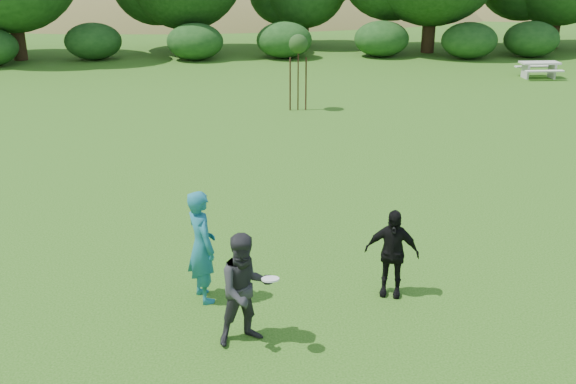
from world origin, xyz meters
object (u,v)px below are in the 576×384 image
object	(u,v)px
player_teal	(202,246)
player_grey	(246,289)
sapling	(298,46)
picnic_table	(539,67)
player_black	(392,253)

from	to	relation	value
player_teal	player_grey	bearing A→B (deg)	-176.27
sapling	picnic_table	size ratio (longest dim) A/B	1.58
sapling	player_black	bearing A→B (deg)	-88.07
player_teal	player_grey	size ratio (longest dim) A/B	1.10
picnic_table	player_teal	bearing A→B (deg)	-127.47
player_teal	sapling	distance (m)	14.20
player_grey	picnic_table	world-z (taller)	player_grey
player_black	picnic_table	size ratio (longest dim) A/B	0.91
picnic_table	player_black	bearing A→B (deg)	-120.58
sapling	picnic_table	xyz separation A→B (m)	(11.93, 5.48, -1.90)
player_teal	picnic_table	world-z (taller)	player_teal
player_grey	picnic_table	bearing A→B (deg)	36.96
player_black	player_teal	bearing A→B (deg)	-164.17
player_black	player_grey	bearing A→B (deg)	-136.24
picnic_table	player_grey	bearing A→B (deg)	-124.19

